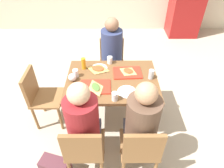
{
  "coord_description": "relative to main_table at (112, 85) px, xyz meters",
  "views": [
    {
      "loc": [
        -0.01,
        -1.92,
        2.29
      ],
      "look_at": [
        0.0,
        0.0,
        0.68
      ],
      "focal_mm": 31.62,
      "sensor_mm": 36.0,
      "label": 1
    }
  ],
  "objects": [
    {
      "name": "pizza_slice_b",
      "position": [
        0.21,
        0.14,
        0.12
      ],
      "size": [
        0.23,
        0.22,
        0.02
      ],
      "color": "#DBAD60",
      "rests_on": "tray_red_far"
    },
    {
      "name": "soda_can",
      "position": [
        0.48,
        0.02,
        0.16
      ],
      "size": [
        0.07,
        0.07,
        0.12
      ],
      "primitive_type": "cylinder",
      "color": "#B7BCC6",
      "rests_on": "main_table"
    },
    {
      "name": "person_in_red",
      "position": [
        -0.28,
        -0.67,
        0.09
      ],
      "size": [
        0.32,
        0.42,
        1.27
      ],
      "color": "#383842",
      "rests_on": "ground_plane"
    },
    {
      "name": "pizza_slice_a",
      "position": [
        -0.19,
        -0.18,
        0.12
      ],
      "size": [
        0.19,
        0.25,
        0.02
      ],
      "color": "#DBAD60",
      "rests_on": "tray_red_near"
    },
    {
      "name": "chair_far_side",
      "position": [
        0.0,
        0.81,
        -0.15
      ],
      "size": [
        0.4,
        0.4,
        0.86
      ],
      "color": "olive",
      "rests_on": "ground_plane"
    },
    {
      "name": "plastic_cup_c",
      "position": [
        -0.46,
        0.06,
        0.15
      ],
      "size": [
        0.07,
        0.07,
        0.1
      ],
      "primitive_type": "cylinder",
      "color": "white",
      "rests_on": "main_table"
    },
    {
      "name": "chair_near_left",
      "position": [
        -0.28,
        -0.81,
        -0.15
      ],
      "size": [
        0.4,
        0.4,
        0.86
      ],
      "color": "olive",
      "rests_on": "ground_plane"
    },
    {
      "name": "handbag",
      "position": [
        -0.63,
        -0.82,
        -0.52
      ],
      "size": [
        0.35,
        0.25,
        0.28
      ],
      "primitive_type": "cube",
      "rotation": [
        0.0,
        0.0,
        -0.29
      ],
      "color": "#592D38",
      "rests_on": "ground_plane"
    },
    {
      "name": "foil_bundle",
      "position": [
        -0.48,
        -0.02,
        0.15
      ],
      "size": [
        0.1,
        0.1,
        0.1
      ],
      "primitive_type": "sphere",
      "color": "silver",
      "rests_on": "main_table"
    },
    {
      "name": "paper_plate_center",
      "position": [
        -0.17,
        0.23,
        0.1
      ],
      "size": [
        0.22,
        0.22,
        0.01
      ],
      "primitive_type": "cylinder",
      "color": "white",
      "rests_on": "main_table"
    },
    {
      "name": "paper_plate_near_edge",
      "position": [
        0.17,
        -0.23,
        0.1
      ],
      "size": [
        0.22,
        0.22,
        0.01
      ],
      "primitive_type": "cylinder",
      "color": "white",
      "rests_on": "main_table"
    },
    {
      "name": "chair_left_end",
      "position": [
        -0.95,
        0.0,
        -0.15
      ],
      "size": [
        0.4,
        0.4,
        0.86
      ],
      "color": "olive",
      "rests_on": "ground_plane"
    },
    {
      "name": "person_in_brown_jacket",
      "position": [
        0.28,
        -0.67,
        0.09
      ],
      "size": [
        0.32,
        0.42,
        1.27
      ],
      "color": "#383842",
      "rests_on": "ground_plane"
    },
    {
      "name": "condiment_bottle",
      "position": [
        -0.37,
        0.23,
        0.18
      ],
      "size": [
        0.06,
        0.06,
        0.16
      ],
      "primitive_type": "cylinder",
      "color": "orange",
      "rests_on": "main_table"
    },
    {
      "name": "tray_red_far",
      "position": [
        0.2,
        0.13,
        0.11
      ],
      "size": [
        0.37,
        0.28,
        0.02
      ],
      "primitive_type": "cube",
      "rotation": [
        0.0,
        0.0,
        0.05
      ],
      "color": "red",
      "rests_on": "main_table"
    },
    {
      "name": "pizza_slice_c",
      "position": [
        -0.18,
        0.21,
        0.12
      ],
      "size": [
        0.27,
        0.24,
        0.02
      ],
      "color": "tan",
      "rests_on": "paper_plate_center"
    },
    {
      "name": "plastic_cup_a",
      "position": [
        -0.03,
        0.36,
        0.15
      ],
      "size": [
        0.07,
        0.07,
        0.1
      ],
      "primitive_type": "cylinder",
      "color": "white",
      "rests_on": "main_table"
    },
    {
      "name": "main_table",
      "position": [
        0.0,
        0.0,
        0.0
      ],
      "size": [
        1.14,
        0.85,
        0.76
      ],
      "color": "brown",
      "rests_on": "ground_plane"
    },
    {
      "name": "tray_red_near",
      "position": [
        -0.2,
        -0.15,
        0.11
      ],
      "size": [
        0.36,
        0.27,
        0.02
      ],
      "primitive_type": "cube",
      "rotation": [
        0.0,
        0.0,
        0.02
      ],
      "color": "red",
      "rests_on": "main_table"
    },
    {
      "name": "chair_near_right",
      "position": [
        0.28,
        -0.81,
        -0.15
      ],
      "size": [
        0.4,
        0.4,
        0.86
      ],
      "color": "olive",
      "rests_on": "ground_plane"
    },
    {
      "name": "ground_plane",
      "position": [
        0.0,
        0.0,
        -0.67
      ],
      "size": [
        10.0,
        10.0,
        0.02
      ],
      "primitive_type": "cube",
      "color": "#B7A893"
    },
    {
      "name": "plastic_cup_b",
      "position": [
        0.03,
        -0.36,
        0.15
      ],
      "size": [
        0.07,
        0.07,
        0.1
      ],
      "primitive_type": "cylinder",
      "color": "white",
      "rests_on": "main_table"
    },
    {
      "name": "person_far_side",
      "position": [
        -0.0,
        0.67,
        0.09
      ],
      "size": [
        0.32,
        0.42,
        1.27
      ],
      "color": "#383842",
      "rests_on": "ground_plane"
    }
  ]
}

